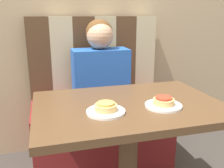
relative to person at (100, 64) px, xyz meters
The scene contains 8 objects.
booth_seat 0.54m from the person, 90.00° to the right, with size 1.01×0.53×0.49m.
booth_backrest 0.22m from the person, 90.00° to the left, with size 1.01×0.09×0.62m.
dining_table 0.66m from the person, 90.00° to the right, with size 0.92×0.64×0.70m.
person is the anchor object (origin of this frame).
plate_left 0.74m from the person, 101.10° to the right, with size 0.18×0.18×0.01m.
plate_right 0.74m from the person, 78.90° to the right, with size 0.18×0.18×0.01m.
pizza_left 0.74m from the person, 101.10° to the right, with size 0.10×0.10×0.04m.
pizza_right 0.74m from the person, 78.90° to the right, with size 0.10×0.10×0.04m.
Camera 1 is at (-0.39, -1.10, 1.13)m, focal length 40.00 mm.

